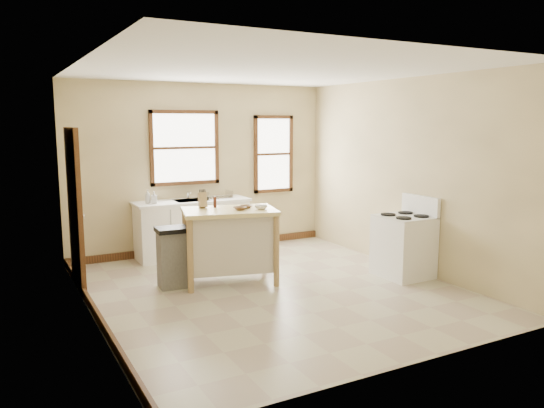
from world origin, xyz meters
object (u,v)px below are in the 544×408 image
(kitchen_island, at_px, (230,246))
(bowl_c, at_px, (261,207))
(soap_bottle_a, at_px, (148,197))
(soap_bottle_b, at_px, (154,197))
(knife_block, at_px, (203,201))
(bowl_b, at_px, (246,207))
(dish_rack, at_px, (218,195))
(pepper_grinder, at_px, (215,202))
(bowl_a, at_px, (240,208))
(gas_stove, at_px, (404,237))
(trash_bin, at_px, (173,257))

(kitchen_island, xyz_separation_m, bowl_c, (0.37, -0.21, 0.53))
(soap_bottle_a, xyz_separation_m, soap_bottle_b, (0.09, -0.05, -0.01))
(knife_block, bearing_deg, bowl_b, -23.55)
(dish_rack, relative_size, pepper_grinder, 2.90)
(soap_bottle_b, xyz_separation_m, bowl_a, (0.69, -1.67, 0.01))
(kitchen_island, bearing_deg, bowl_c, -15.05)
(soap_bottle_b, relative_size, dish_rack, 0.43)
(soap_bottle_b, bearing_deg, bowl_a, -50.23)
(soap_bottle_a, bearing_deg, soap_bottle_b, -48.39)
(dish_rack, height_order, bowl_b, bowl_b)
(soap_bottle_b, distance_m, gas_stove, 3.79)
(soap_bottle_a, relative_size, bowl_c, 1.24)
(bowl_b, bearing_deg, dish_rack, 81.03)
(soap_bottle_b, height_order, gas_stove, gas_stove)
(knife_block, xyz_separation_m, gas_stove, (2.55, -1.17, -0.54))
(dish_rack, distance_m, pepper_grinder, 1.51)
(pepper_grinder, relative_size, gas_stove, 0.13)
(dish_rack, bearing_deg, trash_bin, -115.60)
(bowl_b, distance_m, gas_stove, 2.26)
(kitchen_island, bearing_deg, knife_block, 150.25)
(dish_rack, xyz_separation_m, bowl_b, (-0.26, -1.63, 0.05))
(kitchen_island, height_order, gas_stove, gas_stove)
(soap_bottle_b, distance_m, bowl_b, 1.77)
(bowl_b, bearing_deg, gas_stove, -23.53)
(trash_bin, bearing_deg, pepper_grinder, 10.75)
(soap_bottle_a, relative_size, gas_stove, 0.19)
(soap_bottle_a, height_order, bowl_b, soap_bottle_a)
(bowl_b, bearing_deg, kitchen_island, 174.57)
(bowl_b, xyz_separation_m, bowl_c, (0.14, -0.19, 0.01))
(kitchen_island, height_order, bowl_b, bowl_b)
(pepper_grinder, distance_m, gas_stove, 2.69)
(bowl_c, relative_size, trash_bin, 0.22)
(pepper_grinder, height_order, bowl_a, pepper_grinder)
(trash_bin, relative_size, gas_stove, 0.71)
(dish_rack, relative_size, bowl_c, 2.49)
(bowl_a, xyz_separation_m, gas_stove, (2.17, -0.78, -0.46))
(soap_bottle_b, bearing_deg, kitchen_island, -51.81)
(soap_bottle_a, distance_m, bowl_b, 1.86)
(soap_bottle_b, relative_size, trash_bin, 0.23)
(dish_rack, xyz_separation_m, trash_bin, (-1.25, -1.46, -0.57))
(soap_bottle_a, height_order, bowl_a, soap_bottle_a)
(soap_bottle_b, bearing_deg, knife_block, -59.02)
(soap_bottle_a, relative_size, trash_bin, 0.27)
(bowl_a, bearing_deg, soap_bottle_a, 114.31)
(trash_bin, bearing_deg, bowl_b, -6.01)
(dish_rack, bearing_deg, bowl_a, -87.93)
(soap_bottle_a, xyz_separation_m, trash_bin, (-0.08, -1.44, -0.63))
(pepper_grinder, distance_m, bowl_c, 0.66)
(soap_bottle_b, bearing_deg, pepper_grinder, -52.85)
(soap_bottle_b, distance_m, trash_bin, 1.53)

